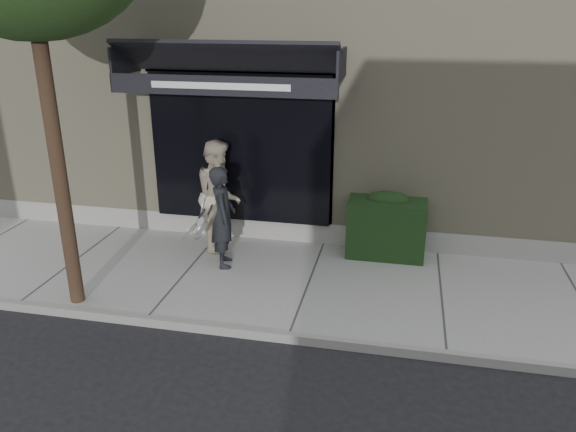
# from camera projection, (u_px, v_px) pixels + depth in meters

# --- Properties ---
(ground) EXTENTS (80.00, 80.00, 0.00)m
(ground) POSITION_uv_depth(u_px,v_px,m) (309.00, 288.00, 8.79)
(ground) COLOR black
(ground) RESTS_ON ground
(sidewalk) EXTENTS (20.00, 3.00, 0.12)m
(sidewalk) POSITION_uv_depth(u_px,v_px,m) (309.00, 284.00, 8.77)
(sidewalk) COLOR gray
(sidewalk) RESTS_ON ground
(curb) EXTENTS (20.00, 0.10, 0.14)m
(curb) POSITION_uv_depth(u_px,v_px,m) (289.00, 337.00, 7.35)
(curb) COLOR gray
(curb) RESTS_ON ground
(building_facade) EXTENTS (14.30, 8.04, 5.64)m
(building_facade) POSITION_uv_depth(u_px,v_px,m) (349.00, 74.00, 12.38)
(building_facade) COLOR tan
(building_facade) RESTS_ON ground
(hedge) EXTENTS (1.30, 0.70, 1.14)m
(hedge) POSITION_uv_depth(u_px,v_px,m) (386.00, 225.00, 9.50)
(hedge) COLOR black
(hedge) RESTS_ON sidewalk
(pedestrian_front) EXTENTS (0.86, 0.88, 1.68)m
(pedestrian_front) POSITION_uv_depth(u_px,v_px,m) (223.00, 217.00, 9.02)
(pedestrian_front) COLOR black
(pedestrian_front) RESTS_ON sidewalk
(pedestrian_back) EXTENTS (0.99, 1.12, 1.92)m
(pedestrian_back) POSITION_uv_depth(u_px,v_px,m) (219.00, 194.00, 9.72)
(pedestrian_back) COLOR beige
(pedestrian_back) RESTS_ON sidewalk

